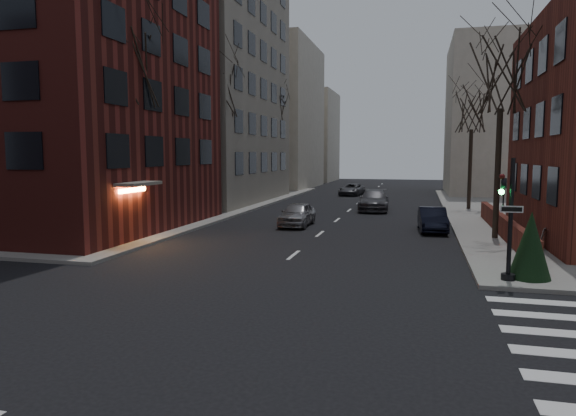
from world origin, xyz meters
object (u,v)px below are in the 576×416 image
object	(u,v)px
parked_sedan	(432,220)
evergreen_shrub	(530,245)
streetlamp_far	(285,154)
car_lane_silver	(297,214)
sandwich_board	(546,239)
car_lane_gray	(374,200)
car_lane_far	(352,189)
tree_left_b	(220,88)
tree_right_a	(502,75)
traffic_signal	(508,227)
tree_left_a	(128,67)
tree_left_c	(274,115)
streetlamp_near	(206,155)
tree_right_b	(472,109)

from	to	relation	value
parked_sedan	evergreen_shrub	size ratio (longest dim) A/B	1.79
streetlamp_far	car_lane_silver	xyz separation A→B (m)	(6.30, -21.28, -3.53)
sandwich_board	evergreen_shrub	size ratio (longest dim) A/B	0.41
car_lane_gray	car_lane_far	world-z (taller)	car_lane_gray
tree_left_b	tree_right_a	xyz separation A→B (m)	(17.60, -8.00, -0.88)
parked_sedan	car_lane_far	bearing A→B (deg)	103.82
car_lane_far	evergreen_shrub	bearing A→B (deg)	-65.96
traffic_signal	tree_left_a	size ratio (longest dim) A/B	0.39
tree_left_b	tree_left_c	bearing A→B (deg)	90.00
tree_right_a	streetlamp_far	bearing A→B (deg)	125.31
tree_left_a	car_lane_silver	distance (m)	12.38
streetlamp_near	tree_left_c	bearing A→B (deg)	91.91
tree_left_b	parked_sedan	xyz separation A→B (m)	(14.67, -5.57, -8.25)
car_lane_silver	car_lane_far	distance (m)	23.64
tree_left_c	evergreen_shrub	bearing A→B (deg)	-60.23
tree_left_b	car_lane_gray	xyz separation A→B (m)	(10.62, 4.32, -8.13)
tree_left_b	streetlamp_near	bearing A→B (deg)	-81.47
tree_left_a	tree_right_a	size ratio (longest dim) A/B	1.06
car_lane_far	evergreen_shrub	size ratio (longest dim) A/B	1.96
car_lane_silver	streetlamp_far	bearing A→B (deg)	106.75
tree_left_b	car_lane_gray	size ratio (longest dim) A/B	2.00
tree_left_c	tree_right_b	bearing A→B (deg)	-24.44
parked_sedan	tree_right_b	bearing A→B (deg)	72.21
tree_right_b	car_lane_far	size ratio (longest dim) A/B	2.08
evergreen_shrub	parked_sedan	bearing A→B (deg)	104.41
traffic_signal	tree_left_c	world-z (taller)	tree_left_c
car_lane_silver	parked_sedan	bearing A→B (deg)	-1.92
tree_right_a	car_lane_silver	size ratio (longest dim) A/B	2.34
streetlamp_near	car_lane_far	distance (m)	23.59
tree_left_a	streetlamp_far	size ratio (longest dim) A/B	1.63
car_lane_far	sandwich_board	bearing A→B (deg)	-59.82
streetlamp_far	car_lane_far	size ratio (longest dim) A/B	1.42
streetlamp_far	car_lane_gray	bearing A→B (deg)	-49.38
parked_sedan	car_lane_far	size ratio (longest dim) A/B	0.91
tree_left_a	tree_left_b	xyz separation A→B (m)	(0.00, 12.00, 0.44)
tree_left_a	sandwich_board	size ratio (longest dim) A/B	11.13
traffic_signal	car_lane_gray	bearing A→B (deg)	106.01
tree_left_c	car_lane_far	bearing A→B (deg)	31.36
streetlamp_near	car_lane_gray	world-z (taller)	streetlamp_near
parked_sedan	evergreen_shrub	distance (m)	11.42
tree_right_b	traffic_signal	bearing A→B (deg)	-92.15
streetlamp_near	streetlamp_far	distance (m)	20.00
car_lane_far	evergreen_shrub	distance (m)	36.49
car_lane_far	car_lane_silver	bearing A→B (deg)	-83.06
tree_left_b	car_lane_far	xyz separation A→B (m)	(7.16, 18.37, -8.30)
tree_left_a	tree_left_b	world-z (taller)	tree_left_b
tree_left_b	evergreen_shrub	xyz separation A→B (m)	(17.51, -16.62, -7.64)
tree_left_b	car_lane_gray	distance (m)	14.05
tree_left_a	streetlamp_far	world-z (taller)	tree_left_a
streetlamp_far	traffic_signal	bearing A→B (deg)	-63.94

